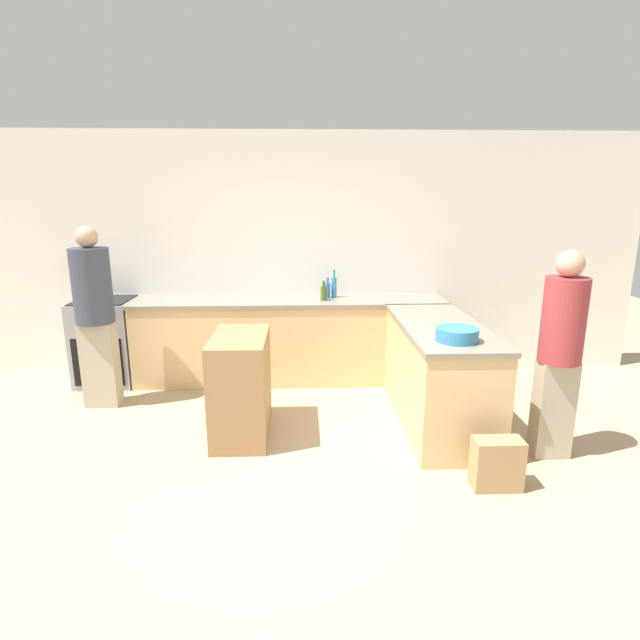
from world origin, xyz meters
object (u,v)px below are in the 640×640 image
at_px(dish_soap_bottle, 334,286).
at_px(person_at_peninsula, 560,348).
at_px(water_bottle_blue, 328,290).
at_px(paper_bag, 497,464).
at_px(island_table, 241,386).
at_px(olive_oil_bottle, 324,293).
at_px(person_by_range, 95,311).
at_px(mixing_bowl, 457,334).
at_px(range_oven, 107,341).

relative_size(dish_soap_bottle, person_at_peninsula, 0.19).
height_order(water_bottle_blue, paper_bag, water_bottle_blue).
xyz_separation_m(island_table, paper_bag, (1.88, -0.90, -0.26)).
height_order(island_table, olive_oil_bottle, olive_oil_bottle).
height_order(person_by_range, paper_bag, person_by_range).
relative_size(mixing_bowl, olive_oil_bottle, 1.54).
bearing_deg(water_bottle_blue, mixing_bowl, -62.41).
xyz_separation_m(mixing_bowl, dish_soap_bottle, (-0.83, 1.77, 0.07)).
bearing_deg(olive_oil_bottle, island_table, -120.96).
height_order(dish_soap_bottle, person_by_range, person_by_range).
relative_size(range_oven, water_bottle_blue, 4.07).
bearing_deg(island_table, range_oven, 140.47).
bearing_deg(island_table, dish_soap_bottle, 58.29).
height_order(range_oven, dish_soap_bottle, dish_soap_bottle).
distance_m(olive_oil_bottle, paper_bag, 2.57).
bearing_deg(person_by_range, paper_bag, -25.48).
bearing_deg(paper_bag, person_at_peninsula, 36.64).
bearing_deg(paper_bag, person_by_range, 154.52).
relative_size(olive_oil_bottle, water_bottle_blue, 0.92).
height_order(olive_oil_bottle, paper_bag, olive_oil_bottle).
xyz_separation_m(olive_oil_bottle, person_at_peninsula, (1.71, -1.72, -0.11)).
xyz_separation_m(dish_soap_bottle, person_at_peninsula, (1.59, -1.88, -0.15)).
relative_size(island_table, paper_bag, 2.40).
bearing_deg(paper_bag, olive_oil_bottle, 117.30).
bearing_deg(dish_soap_bottle, range_oven, -177.80).
bearing_deg(water_bottle_blue, person_at_peninsula, -48.00).
bearing_deg(olive_oil_bottle, range_oven, 178.45).
height_order(olive_oil_bottle, water_bottle_blue, water_bottle_blue).
relative_size(island_table, dish_soap_bottle, 2.86).
height_order(mixing_bowl, dish_soap_bottle, dish_soap_bottle).
relative_size(mixing_bowl, water_bottle_blue, 1.43).
relative_size(olive_oil_bottle, person_at_peninsula, 0.13).
distance_m(water_bottle_blue, person_at_peninsula, 2.49).
height_order(island_table, paper_bag, island_table).
height_order(person_by_range, person_at_peninsula, person_by_range).
distance_m(range_oven, island_table, 2.09).
relative_size(island_table, water_bottle_blue, 3.86).
xyz_separation_m(water_bottle_blue, person_by_range, (-2.24, -0.71, -0.06)).
bearing_deg(paper_bag, range_oven, 147.39).
bearing_deg(person_by_range, olive_oil_bottle, 14.98).
height_order(olive_oil_bottle, person_at_peninsula, person_at_peninsula).
distance_m(island_table, paper_bag, 2.10).
xyz_separation_m(range_oven, mixing_bowl, (3.32, -1.67, 0.51)).
distance_m(range_oven, mixing_bowl, 3.75).
bearing_deg(dish_soap_bottle, person_by_range, -162.13).
distance_m(water_bottle_blue, person_by_range, 2.36).
xyz_separation_m(olive_oil_bottle, person_by_range, (-2.19, -0.59, -0.06)).
bearing_deg(mixing_bowl, range_oven, 153.29).
distance_m(island_table, person_at_peninsula, 2.55).
distance_m(dish_soap_bottle, water_bottle_blue, 0.09).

